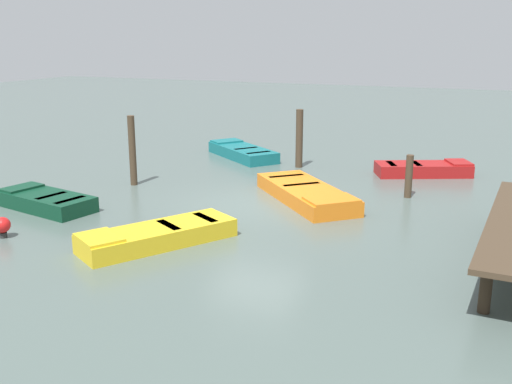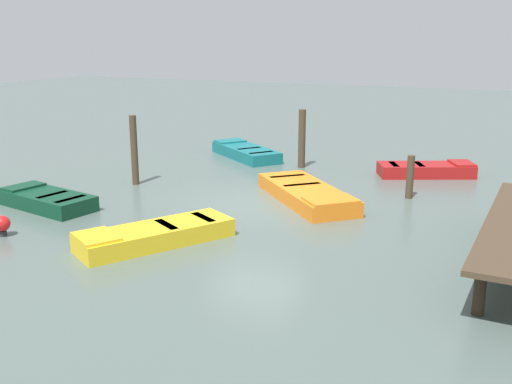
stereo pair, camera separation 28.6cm
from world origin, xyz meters
name	(u,v)px [view 2 (the right image)]	position (x,y,z in m)	size (l,w,h in m)	color
ground_plane	(256,205)	(0.00, 0.00, 0.00)	(80.00, 80.00, 0.00)	#4C5B56
rowboat_yellow	(155,235)	(3.77, -0.71, 0.22)	(3.51, 2.68, 0.46)	gold
rowboat_orange	(307,194)	(-0.89, 1.12, 0.22)	(3.82, 3.73, 0.46)	orange
rowboat_red	(426,169)	(-5.36, 3.63, 0.22)	(2.22, 3.16, 0.46)	maroon
rowboat_teal	(245,152)	(-5.67, -3.01, 0.22)	(3.00, 3.42, 0.46)	#14666B
rowboat_dark_green	(47,200)	(2.56, -4.89, 0.22)	(1.66, 2.87, 0.46)	#0C3823
mooring_piling_far_left	(410,177)	(-2.39, 3.63, 0.61)	(0.20, 0.20, 1.21)	#423323
mooring_piling_center	(134,150)	(-0.54, -4.30, 1.06)	(0.21, 0.21, 2.12)	#423323
mooring_piling_mid_left	(302,139)	(-4.92, -0.51, 1.00)	(0.24, 0.24, 2.00)	#423323
marker_buoy	(2,224)	(4.76, -4.15, 0.29)	(0.36, 0.36, 0.48)	#262626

